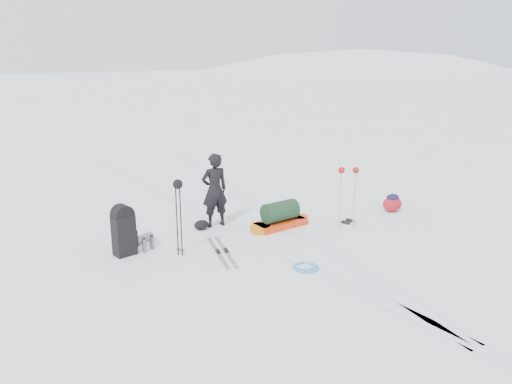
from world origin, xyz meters
TOP-DOWN VIEW (x-y plane):
  - ground at (0.00, 0.00)m, footprint 200.00×200.00m
  - snow_hill_backdrop at (62.69, 84.02)m, footprint 359.50×192.00m
  - ski_tracks at (0.61, 0.88)m, footprint 3.38×17.97m
  - skier at (-0.21, 1.00)m, footprint 0.61×0.43m
  - pulk_sled at (0.91, 0.18)m, footprint 1.51×0.55m
  - expedition_rucksack at (-2.32, 0.50)m, footprint 0.94×0.77m
  - ski_poles_black at (-1.53, -0.12)m, footprint 0.18×0.19m
  - ski_poles_silver at (2.04, -0.66)m, footprint 0.38×0.29m
  - touring_skis_grey at (-0.82, -0.42)m, footprint 0.63×1.58m
  - touring_skis_white at (2.31, -0.43)m, footprint 0.78×1.91m
  - rope_coil at (0.06, -1.81)m, footprint 0.54×0.54m
  - small_daypack at (3.78, -0.33)m, footprint 0.60×0.53m
  - thermos_pair at (-1.95, 0.41)m, footprint 0.28×0.21m
  - stuff_sack at (-0.58, 0.94)m, footprint 0.33×0.25m

SIDE VIEW (x-z plane):
  - snow_hill_backdrop at x=62.69m, z-range -150.24..12.21m
  - ground at x=0.00m, z-range 0.00..0.00m
  - ski_tracks at x=0.61m, z-range 0.00..0.01m
  - touring_skis_grey at x=-0.82m, z-range -0.02..0.04m
  - touring_skis_white at x=2.31m, z-range -0.02..0.05m
  - rope_coil at x=0.06m, z-range 0.00..0.06m
  - stuff_sack at x=-0.58m, z-range 0.00..0.20m
  - thermos_pair at x=-1.95m, z-range -0.01..0.29m
  - small_daypack at x=3.78m, z-range -0.01..0.42m
  - pulk_sled at x=0.91m, z-range -0.07..0.50m
  - expedition_rucksack at x=-2.32m, z-range -0.04..0.93m
  - skier at x=-0.21m, z-range 0.00..1.59m
  - ski_poles_silver at x=2.04m, z-range 0.45..1.79m
  - ski_poles_black at x=-1.53m, z-range 0.46..1.90m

